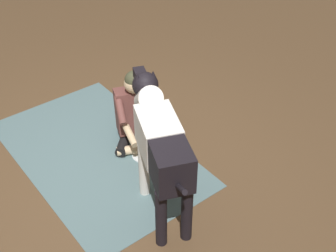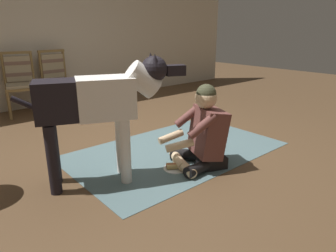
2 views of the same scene
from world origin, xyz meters
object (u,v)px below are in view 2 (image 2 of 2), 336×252
at_px(dining_chair_left_of_pair, 20,80).
at_px(hot_dog_on_plate, 175,167).
at_px(person_sitting_on_floor, 203,134).
at_px(dining_chair_right_of_pair, 57,76).
at_px(large_dog, 100,102).

relative_size(dining_chair_left_of_pair, hot_dog_on_plate, 4.14).
bearing_deg(person_sitting_on_floor, dining_chair_left_of_pair, 102.87).
bearing_deg(dining_chair_left_of_pair, hot_dog_on_plate, -81.35).
relative_size(dining_chair_right_of_pair, hot_dog_on_plate, 4.14).
bearing_deg(large_dog, hot_dog_on_plate, -22.31).
height_order(person_sitting_on_floor, hot_dog_on_plate, person_sitting_on_floor).
xyz_separation_m(dining_chair_right_of_pair, hot_dog_on_plate, (-0.12, -3.14, -0.52)).
relative_size(person_sitting_on_floor, hot_dog_on_plate, 3.51).
height_order(dining_chair_left_of_pair, large_dog, large_dog).
xyz_separation_m(dining_chair_right_of_pair, large_dog, (-0.76, -2.88, 0.19)).
distance_m(dining_chair_left_of_pair, dining_chair_right_of_pair, 0.60).
bearing_deg(dining_chair_left_of_pair, dining_chair_right_of_pair, 0.18).
distance_m(person_sitting_on_floor, large_dog, 1.05).
bearing_deg(hot_dog_on_plate, large_dog, 157.69).
xyz_separation_m(person_sitting_on_floor, large_dog, (-0.90, 0.37, 0.39)).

